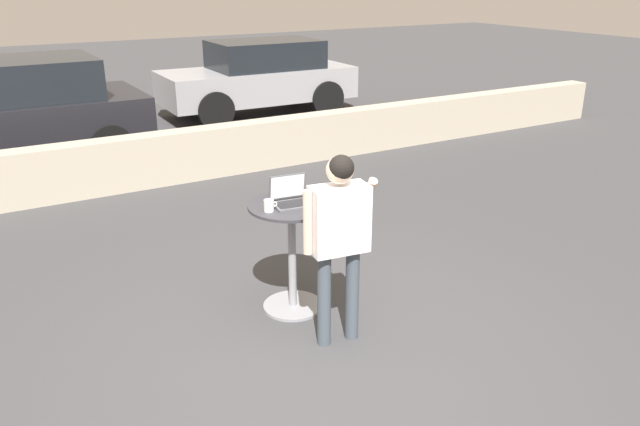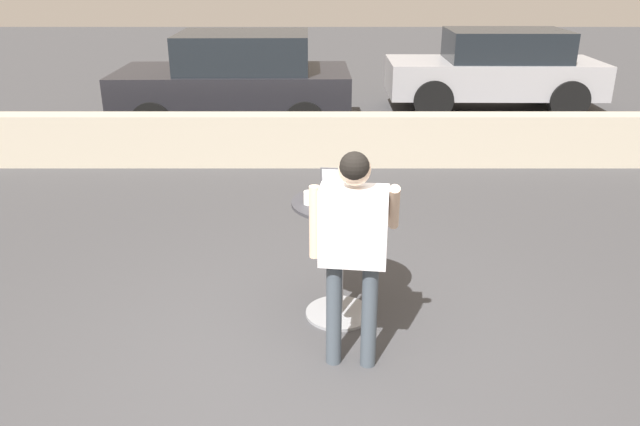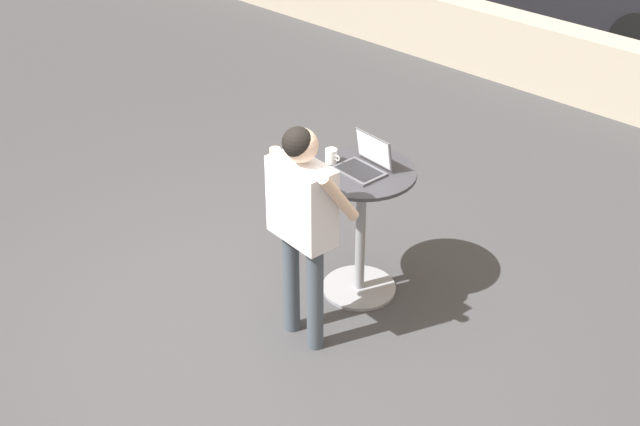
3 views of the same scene
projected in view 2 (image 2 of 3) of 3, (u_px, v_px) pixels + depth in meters
ground_plane at (315, 375)px, 4.35m from camera, size 50.00×50.00×0.00m
pavement_kerb at (319, 140)px, 8.72m from camera, size 17.89×0.35×0.73m
cafe_table at (342, 246)px, 4.87m from camera, size 0.74×0.74×0.99m
laptop at (343, 194)px, 4.72m from camera, size 0.35×0.31×0.24m
coffee_mug at (312, 198)px, 4.66m from camera, size 0.12×0.08×0.10m
standing_person at (356, 235)px, 4.11m from camera, size 0.61×0.34×1.58m
parked_car_near_street at (499, 70)px, 11.76m from camera, size 3.96×1.79×1.51m
parked_car_further_down at (240, 81)px, 10.50m from camera, size 3.90×2.08×1.60m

